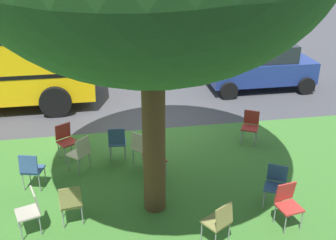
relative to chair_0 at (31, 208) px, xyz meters
The scene contains 15 objects.
ground 4.97m from the chair_0, 123.00° to the right, with size 80.00×80.00×0.00m, color #424247.
grass_verge 2.90m from the chair_0, 160.69° to the right, with size 48.00×6.00×0.01m, color #3D752D.
chair_0 is the anchor object (origin of this frame).
chair_1 5.93m from the chair_0, 152.42° to the right, with size 0.56×0.57×0.88m.
chair_2 2.78m from the chair_0, 99.70° to the right, with size 0.57×0.57×0.88m.
chair_3 4.79m from the chair_0, behind, with size 0.48×0.49×0.88m.
chair_4 3.45m from the chair_0, 164.50° to the left, with size 0.57×0.57×0.88m.
chair_5 1.45m from the chair_0, 82.85° to the right, with size 0.51×0.51×0.88m.
chair_6 2.95m from the chair_0, 125.50° to the right, with size 0.45×0.46×0.88m.
chair_7 2.18m from the chair_0, 112.68° to the right, with size 0.59×0.59×0.88m.
chair_8 2.92m from the chair_0, 148.40° to the right, with size 0.55×0.56×0.88m.
chair_9 4.80m from the chair_0, behind, with size 0.57×0.57×0.88m.
chair_10 3.04m from the chair_0, 138.12° to the right, with size 0.59×0.59×0.88m.
chair_11 0.72m from the chair_0, behind, with size 0.47×0.47×0.88m.
parked_car 9.75m from the chair_0, 136.70° to the right, with size 3.70×1.92×1.65m.
Camera 1 is at (1.21, 10.50, 5.10)m, focal length 42.96 mm.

